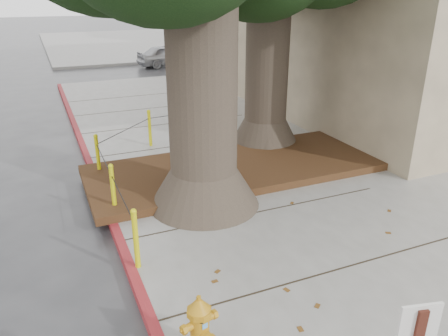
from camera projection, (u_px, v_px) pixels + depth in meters
The scene contains 8 objects.
ground at pixel (294, 291), 6.05m from camera, with size 140.00×140.00×0.00m, color #28282B.
sidewalk_far at pixel (155, 42), 33.70m from camera, with size 16.00×20.00×0.15m, color slate.
curb_red at pixel (115, 230), 7.42m from camera, with size 0.14×26.00×0.16m, color maroon.
planter_bed at pixel (236, 168), 9.61m from camera, with size 6.40×2.60×0.16m, color black.
bollard_ring at pixel (151, 153), 9.20m from camera, with size 3.79×5.39×0.95m.
fire_hydrant at pixel (200, 325), 4.71m from camera, with size 0.40×0.38×0.74m.
car_silver at pixel (169, 55), 23.33m from camera, with size 1.35×3.34×1.14m, color #ABACB0.
car_red at pixel (263, 49), 24.66m from camera, with size 1.46×4.18×1.38m, color maroon.
Camera 1 is at (-2.85, -4.16, 3.88)m, focal length 35.00 mm.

